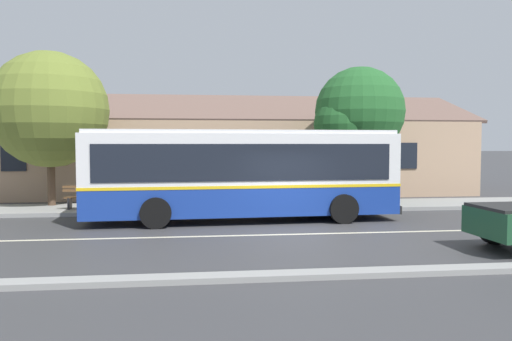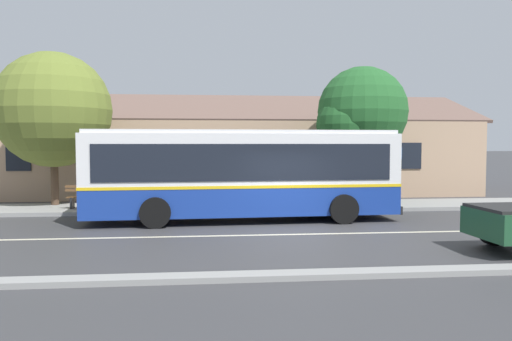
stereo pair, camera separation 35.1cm
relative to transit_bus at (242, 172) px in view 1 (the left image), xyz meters
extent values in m
plane|color=#38383A|center=(1.36, -2.90, -1.70)|extent=(300.00, 300.00, 0.00)
cube|color=gray|center=(1.36, 3.10, -1.62)|extent=(60.00, 3.00, 0.15)
cube|color=gray|center=(1.36, -7.65, -1.64)|extent=(60.00, 0.50, 0.12)
cube|color=beige|center=(1.36, -2.90, -1.70)|extent=(60.00, 0.16, 0.01)
cube|color=tan|center=(-0.47, 11.63, 0.20)|extent=(26.72, 10.32, 3.81)
cube|color=brown|center=(-0.47, 9.05, 2.91)|extent=(27.32, 5.21, 1.76)
cube|color=brown|center=(-0.47, 14.21, 2.91)|extent=(27.32, 5.21, 1.76)
cube|color=tan|center=(-7.82, 12.66, 4.22)|extent=(0.70, 0.70, 1.20)
cube|color=black|center=(-9.82, 6.44, 0.39)|extent=(1.10, 0.06, 1.30)
cube|color=black|center=(8.88, 6.44, 0.39)|extent=(1.10, 0.06, 1.30)
cube|color=#4C3323|center=(3.54, 6.44, -0.65)|extent=(1.00, 0.06, 2.10)
cube|color=navy|center=(-0.02, 0.00, -0.95)|extent=(10.76, 2.92, 0.96)
cube|color=gold|center=(-0.02, 0.00, -0.42)|extent=(10.78, 2.94, 0.10)
cube|color=white|center=(-0.02, 0.00, 0.49)|extent=(10.76, 2.92, 1.71)
cube|color=white|center=(-0.02, 0.00, 1.40)|extent=(10.54, 2.79, 0.12)
cube|color=black|center=(-0.07, 1.26, 0.39)|extent=(9.80, 0.42, 1.21)
cube|color=black|center=(0.03, -1.27, 0.39)|extent=(9.80, 0.42, 1.21)
cube|color=black|center=(5.33, 0.21, 0.39)|extent=(0.13, 2.20, 1.21)
cube|color=black|center=(5.33, 0.21, 1.20)|extent=(0.11, 1.75, 0.24)
cube|color=black|center=(5.35, 0.21, -1.30)|extent=(0.18, 2.50, 0.28)
cube|color=#192D99|center=(-1.40, 1.21, -0.95)|extent=(2.98, 0.15, 0.67)
cube|color=black|center=(4.09, 1.43, -0.22)|extent=(0.90, 0.07, 2.42)
cylinder|color=black|center=(3.24, 1.38, -1.20)|extent=(1.01, 0.32, 1.00)
cylinder|color=black|center=(3.34, -1.12, -1.20)|extent=(1.01, 0.32, 1.00)
cylinder|color=black|center=(-3.00, 1.13, -1.20)|extent=(1.01, 0.32, 1.00)
cylinder|color=black|center=(-2.90, -1.37, -1.20)|extent=(1.01, 0.32, 1.00)
cylinder|color=black|center=(6.32, -4.99, -1.32)|extent=(0.76, 0.27, 0.76)
cube|color=brown|center=(-5.75, 2.86, -1.10)|extent=(1.88, 0.10, 0.04)
cube|color=brown|center=(-5.75, 2.71, -1.10)|extent=(1.88, 0.10, 0.04)
cube|color=brown|center=(-5.75, 2.57, -1.10)|extent=(1.88, 0.10, 0.04)
cube|color=brown|center=(-5.75, 2.44, -0.80)|extent=(1.88, 0.04, 0.10)
cube|color=brown|center=(-5.75, 2.44, -0.66)|extent=(1.88, 0.04, 0.10)
cube|color=black|center=(-5.00, 2.71, -1.32)|extent=(0.08, 0.43, 0.45)
cube|color=black|center=(-6.51, 2.71, -1.32)|extent=(0.08, 0.43, 0.45)
cube|color=brown|center=(-2.08, 2.71, -1.10)|extent=(1.81, 0.10, 0.04)
cube|color=brown|center=(-2.08, 2.57, -1.10)|extent=(1.81, 0.10, 0.04)
cube|color=brown|center=(-2.08, 2.42, -1.10)|extent=(1.81, 0.10, 0.04)
cube|color=brown|center=(-2.08, 2.30, -0.80)|extent=(1.81, 0.04, 0.10)
cube|color=brown|center=(-2.08, 2.30, -0.66)|extent=(1.81, 0.04, 0.10)
cube|color=black|center=(-1.36, 2.57, -1.32)|extent=(0.08, 0.43, 0.45)
cube|color=black|center=(-2.81, 2.57, -1.32)|extent=(0.08, 0.43, 0.45)
cylinder|color=#4C3828|center=(5.69, 4.25, -0.28)|extent=(0.35, 0.35, 2.83)
sphere|color=#235B28|center=(5.69, 4.25, 2.43)|extent=(3.98, 3.98, 3.98)
sphere|color=#235B28|center=(4.98, 3.97, 1.83)|extent=(2.83, 2.83, 2.83)
cylinder|color=#4C3828|center=(-7.54, 4.04, -0.43)|extent=(0.31, 0.31, 2.55)
sphere|color=olive|center=(-7.54, 4.04, 2.39)|extent=(4.76, 4.76, 4.76)
cylinder|color=gray|center=(6.46, 2.10, -0.35)|extent=(0.07, 0.07, 2.40)
cube|color=#1959A5|center=(6.46, 2.08, 0.60)|extent=(0.36, 0.03, 0.48)
camera|label=1|loc=(-1.67, -17.37, 1.01)|focal=35.00mm
camera|label=2|loc=(-1.32, -17.41, 1.01)|focal=35.00mm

